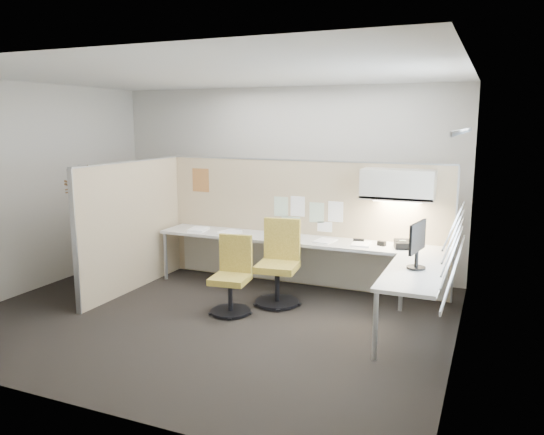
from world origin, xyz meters
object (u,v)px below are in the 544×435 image
at_px(chair_left, 279,265).
at_px(chair_right, 232,278).
at_px(desk, 317,252).
at_px(monitor, 417,242).
at_px(phone, 402,244).

bearing_deg(chair_left, chair_right, -134.02).
relative_size(desk, chair_left, 3.80).
height_order(chair_left, monitor, monitor).
bearing_deg(chair_left, phone, 13.14).
height_order(desk, chair_right, chair_right).
distance_m(desk, monitor, 1.62).
distance_m(chair_left, phone, 1.56).
xyz_separation_m(desk, chair_left, (-0.36, -0.41, -0.11)).
xyz_separation_m(desk, chair_right, (-0.76, -0.93, -0.17)).
height_order(desk, chair_left, chair_left).
bearing_deg(monitor, chair_right, 104.15).
bearing_deg(phone, desk, 167.76).
bearing_deg(chair_left, monitor, -18.54).
relative_size(chair_right, monitor, 1.81).
bearing_deg(desk, chair_left, -131.67).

